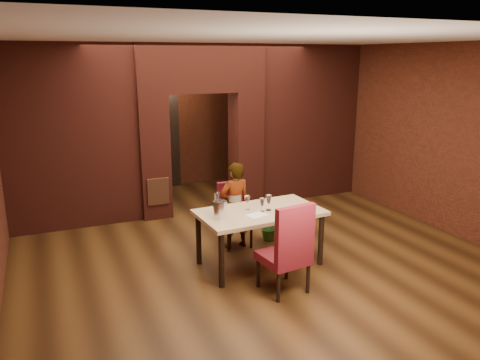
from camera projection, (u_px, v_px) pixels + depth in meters
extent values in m
plane|color=#422710|center=(242.00, 244.00, 7.61)|extent=(8.00, 8.00, 0.00)
cube|color=silver|center=(243.00, 39.00, 6.79)|extent=(7.00, 8.00, 0.04)
cube|color=maroon|center=(173.00, 118.00, 10.75)|extent=(7.00, 0.04, 3.20)
cube|color=maroon|center=(448.00, 236.00, 3.65)|extent=(7.00, 0.04, 3.20)
cube|color=maroon|center=(418.00, 133.00, 8.55)|extent=(0.04, 8.00, 3.20)
cube|color=maroon|center=(153.00, 157.00, 8.73)|extent=(0.55, 0.55, 2.30)
cube|color=maroon|center=(246.00, 149.00, 9.46)|extent=(0.55, 0.55, 2.30)
cube|color=maroon|center=(199.00, 68.00, 8.68)|extent=(2.45, 0.55, 0.90)
cube|color=maroon|center=(71.00, 138.00, 8.07)|extent=(2.28, 0.35, 3.20)
cube|color=maroon|center=(307.00, 123.00, 9.88)|extent=(2.28, 0.35, 3.20)
cube|color=#A2522F|center=(158.00, 192.00, 8.62)|extent=(0.40, 0.03, 0.50)
cube|color=black|center=(157.00, 143.00, 10.68)|extent=(0.90, 0.08, 2.10)
cube|color=black|center=(158.00, 143.00, 10.65)|extent=(1.02, 0.04, 2.22)
cube|color=tan|center=(260.00, 238.00, 6.79)|extent=(1.81, 1.08, 0.83)
cube|color=maroon|center=(235.00, 215.00, 7.45)|extent=(0.47, 0.47, 1.02)
cube|color=maroon|center=(283.00, 247.00, 5.98)|extent=(0.62, 0.62, 1.22)
imported|color=silver|center=(235.00, 205.00, 7.34)|extent=(0.53, 0.36, 1.39)
cube|color=white|center=(257.00, 215.00, 6.51)|extent=(0.33, 0.28, 0.00)
cylinder|color=silver|center=(220.00, 209.00, 6.38)|extent=(0.19, 0.19, 0.24)
cylinder|color=white|center=(217.00, 202.00, 6.60)|extent=(0.07, 0.07, 0.30)
imported|color=#2C5E1F|center=(269.00, 226.00, 7.78)|extent=(0.55, 0.54, 0.46)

